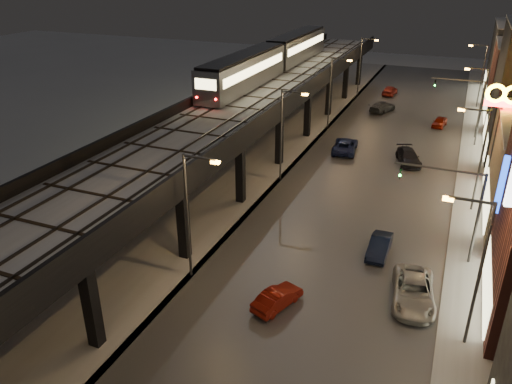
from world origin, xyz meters
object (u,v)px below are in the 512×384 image
(car_near_white, at_px, (277,299))
(car_onc_white, at_px, (408,157))
(car_onc_dark, at_px, (413,292))
(car_far_white, at_px, (390,91))
(car_onc_silver, at_px, (379,247))
(car_mid_silver, at_px, (345,146))
(car_mid_dark, at_px, (382,107))
(car_onc_red, at_px, (440,122))
(subway_train, at_px, (274,57))

(car_near_white, bearing_deg, car_onc_white, -79.63)
(car_onc_dark, distance_m, car_onc_white, 24.67)
(car_far_white, bearing_deg, car_onc_silver, 102.85)
(car_onc_silver, relative_size, car_onc_dark, 0.72)
(car_near_white, relative_size, car_mid_silver, 0.70)
(car_onc_dark, xyz_separation_m, car_onc_white, (-3.30, 24.45, -0.06))
(car_mid_dark, relative_size, car_onc_dark, 0.89)
(car_onc_silver, bearing_deg, car_onc_red, 87.52)
(car_near_white, distance_m, car_onc_white, 28.54)
(car_onc_dark, bearing_deg, car_mid_silver, 104.66)
(subway_train, bearing_deg, car_mid_silver, -35.12)
(subway_train, xyz_separation_m, car_mid_dark, (13.03, 9.79, -7.75))
(car_far_white, height_order, car_onc_white, car_far_white)
(car_mid_silver, height_order, car_onc_white, car_mid_silver)
(subway_train, xyz_separation_m, car_far_white, (12.49, 20.03, -7.72))
(car_mid_dark, distance_m, car_far_white, 10.25)
(car_onc_red, bearing_deg, car_mid_silver, -114.79)
(subway_train, distance_m, car_onc_dark, 41.15)
(subway_train, distance_m, car_far_white, 24.84)
(car_onc_silver, xyz_separation_m, car_onc_white, (-0.33, 19.54, 0.05))
(car_mid_dark, xyz_separation_m, car_onc_dark, (9.27, -43.52, 0.05))
(car_mid_dark, xyz_separation_m, car_far_white, (-0.54, 10.24, 0.03))
(car_onc_white, distance_m, car_onc_red, 15.00)
(car_mid_silver, relative_size, car_far_white, 1.23)
(subway_train, relative_size, car_near_white, 10.04)
(car_mid_dark, bearing_deg, car_onc_dark, 121.74)
(car_mid_dark, relative_size, car_far_white, 1.13)
(car_far_white, relative_size, car_onc_white, 0.90)
(car_far_white, xyz_separation_m, car_onc_dark, (9.80, -53.75, 0.02))
(car_onc_silver, relative_size, car_onc_white, 0.82)
(car_onc_red, bearing_deg, car_onc_silver, -84.34)
(car_mid_silver, bearing_deg, subway_train, -41.61)
(subway_train, distance_m, car_onc_white, 22.52)
(car_onc_dark, bearing_deg, car_far_white, 92.72)
(car_near_white, height_order, car_mid_dark, car_mid_dark)
(car_onc_white, bearing_deg, car_onc_red, 62.05)
(car_far_white, bearing_deg, car_onc_red, 125.74)
(car_mid_silver, height_order, car_far_white, car_mid_silver)
(car_onc_dark, bearing_deg, car_near_white, -162.00)
(car_mid_dark, height_order, car_onc_red, car_mid_dark)
(car_mid_dark, relative_size, car_onc_silver, 1.24)
(subway_train, bearing_deg, car_onc_silver, -56.15)
(car_near_white, height_order, car_mid_silver, car_mid_silver)
(car_near_white, relative_size, car_mid_dark, 0.76)
(car_mid_silver, bearing_deg, car_onc_silver, 103.44)
(car_mid_dark, height_order, car_onc_white, car_mid_dark)
(car_mid_dark, distance_m, car_onc_red, 9.13)
(car_onc_silver, distance_m, car_onc_white, 19.54)
(car_onc_dark, xyz_separation_m, car_onc_red, (-1.17, 39.30, -0.16))
(car_near_white, height_order, car_onc_red, car_near_white)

